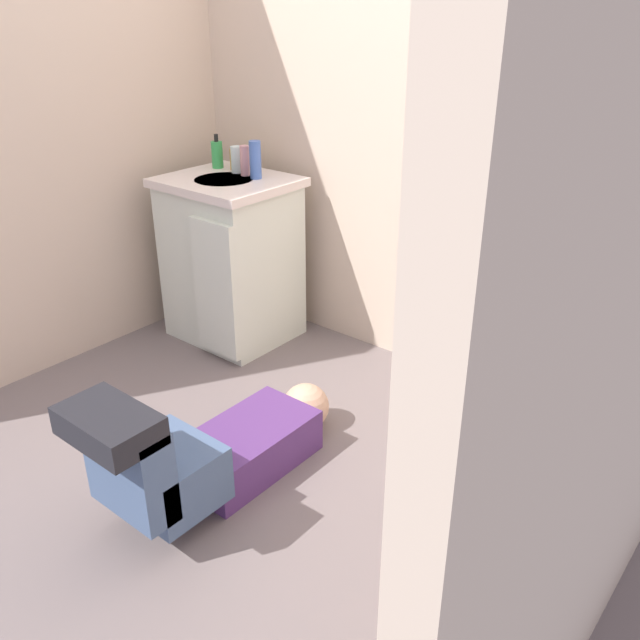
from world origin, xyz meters
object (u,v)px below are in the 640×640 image
object	(u,v)px
tissue_box	(576,248)
bottle_blue	(255,160)
vanity_cabinet	(231,258)
person_plumber	(209,449)
bottle_amber	(235,159)
paper_towel_roll	(438,438)
toilet	(560,370)
toiletry_bag	(621,256)
faucet	(247,162)
soap_dispenser	(217,154)
bottle_pink	(245,161)
bottle_clear	(236,160)

from	to	relation	value
tissue_box	bottle_blue	bearing A→B (deg)	-178.34
vanity_cabinet	person_plumber	size ratio (longest dim) A/B	0.77
bottle_amber	paper_towel_roll	world-z (taller)	bottle_amber
bottle_blue	bottle_amber	bearing A→B (deg)	162.53
toilet	paper_towel_roll	xyz separation A→B (m)	(-0.30, -0.32, -0.26)
toilet	tissue_box	bearing A→B (deg)	116.43
bottle_blue	person_plumber	bearing A→B (deg)	-54.65
vanity_cabinet	bottle_amber	bearing A→B (deg)	122.63
toiletry_bag	bottle_amber	xyz separation A→B (m)	(-1.87, 0.02, 0.07)
paper_towel_roll	toilet	bearing A→B (deg)	46.80
bottle_blue	toilet	bearing A→B (deg)	-1.72
faucet	paper_towel_roll	bearing A→B (deg)	-17.16
tissue_box	bottle_blue	world-z (taller)	bottle_blue
bottle_blue	toiletry_bag	bearing A→B (deg)	1.51
soap_dispenser	paper_towel_roll	distance (m)	1.79
soap_dispenser	tissue_box	bearing A→B (deg)	0.26
soap_dispenser	bottle_amber	bearing A→B (deg)	17.28
vanity_cabinet	bottle_blue	distance (m)	0.51
vanity_cabinet	toiletry_bag	distance (m)	1.81
soap_dispenser	bottle_blue	xyz separation A→B (m)	(0.30, -0.04, 0.02)
bottle_pink	paper_towel_roll	bearing A→B (deg)	-15.70
toilet	vanity_cabinet	world-z (taller)	vanity_cabinet
faucet	toiletry_bag	bearing A→B (deg)	-0.38
toilet	bottle_amber	size ratio (longest dim) A/B	7.41
paper_towel_roll	bottle_clear	bearing A→B (deg)	164.45
bottle_blue	paper_towel_roll	bearing A→B (deg)	-16.26
person_plumber	toiletry_bag	bearing A→B (deg)	48.29
person_plumber	bottle_amber	distance (m)	1.58
tissue_box	bottle_clear	xyz separation A→B (m)	(-1.66, -0.02, 0.08)
faucet	person_plumber	bearing A→B (deg)	-52.22
vanity_cabinet	toiletry_bag	size ratio (longest dim) A/B	6.61
person_plumber	soap_dispenser	size ratio (longest dim) A/B	6.42
bottle_amber	bottle_blue	world-z (taller)	bottle_blue
person_plumber	paper_towel_roll	xyz separation A→B (m)	(0.54, 0.65, -0.07)
bottle_clear	bottle_amber	bearing A→B (deg)	143.40
vanity_cabinet	tissue_box	world-z (taller)	tissue_box
toiletry_bag	bottle_clear	world-z (taller)	bottle_clear
tissue_box	bottle_clear	size ratio (longest dim) A/B	1.74
person_plumber	bottle_clear	bearing A→B (deg)	130.01
toiletry_bag	soap_dispenser	size ratio (longest dim) A/B	0.75
vanity_cabinet	soap_dispenser	xyz separation A→B (m)	(-0.19, 0.13, 0.47)
person_plumber	bottle_clear	size ratio (longest dim) A/B	8.42
vanity_cabinet	tissue_box	size ratio (longest dim) A/B	3.73
faucet	paper_towel_roll	size ratio (longest dim) A/B	0.48
bottle_clear	paper_towel_roll	world-z (taller)	bottle_clear
faucet	bottle_blue	bearing A→B (deg)	-26.84
toilet	soap_dispenser	size ratio (longest dim) A/B	4.52
bottle_clear	bottle_pink	world-z (taller)	bottle_pink
toilet	paper_towel_roll	world-z (taller)	toilet
toilet	bottle_amber	distance (m)	1.84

